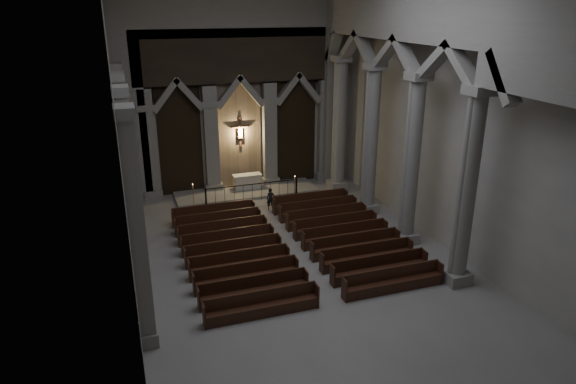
% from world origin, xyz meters
% --- Properties ---
extents(room, '(24.00, 24.10, 12.00)m').
position_xyz_m(room, '(0.00, 0.00, 7.60)').
color(room, gray).
rests_on(room, ground).
extents(sanctuary_wall, '(14.00, 0.77, 12.00)m').
position_xyz_m(sanctuary_wall, '(0.00, 11.54, 6.62)').
color(sanctuary_wall, gray).
rests_on(sanctuary_wall, ground).
extents(right_arcade, '(1.00, 24.00, 12.00)m').
position_xyz_m(right_arcade, '(5.50, 1.33, 7.83)').
color(right_arcade, gray).
rests_on(right_arcade, ground).
extents(left_pilasters, '(0.60, 13.00, 8.03)m').
position_xyz_m(left_pilasters, '(-6.75, 3.50, 3.91)').
color(left_pilasters, gray).
rests_on(left_pilasters, ground).
extents(sanctuary_step, '(8.50, 2.60, 0.15)m').
position_xyz_m(sanctuary_step, '(0.00, 10.60, 0.07)').
color(sanctuary_step, gray).
rests_on(sanctuary_step, ground).
extents(altar, '(1.72, 0.69, 0.88)m').
position_xyz_m(altar, '(0.16, 10.98, 0.59)').
color(altar, beige).
rests_on(altar, sanctuary_step).
extents(altar_rail, '(5.49, 0.09, 1.08)m').
position_xyz_m(altar_rail, '(0.00, 9.15, 0.72)').
color(altar_rail, black).
rests_on(altar_rail, ground).
extents(candle_stand_left, '(0.23, 0.23, 1.39)m').
position_xyz_m(candle_stand_left, '(-3.38, 9.26, 0.38)').
color(candle_stand_left, '#B78038').
rests_on(candle_stand_left, ground).
extents(candle_stand_right, '(0.22, 0.22, 1.28)m').
position_xyz_m(candle_stand_right, '(2.55, 9.04, 0.35)').
color(candle_stand_right, '#B78038').
rests_on(candle_stand_right, ground).
extents(pews, '(9.71, 9.56, 0.96)m').
position_xyz_m(pews, '(0.00, 2.29, 0.31)').
color(pews, black).
rests_on(pews, ground).
extents(worshipper, '(0.52, 0.41, 1.23)m').
position_xyz_m(worshipper, '(0.62, 7.55, 0.62)').
color(worshipper, black).
rests_on(worshipper, ground).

